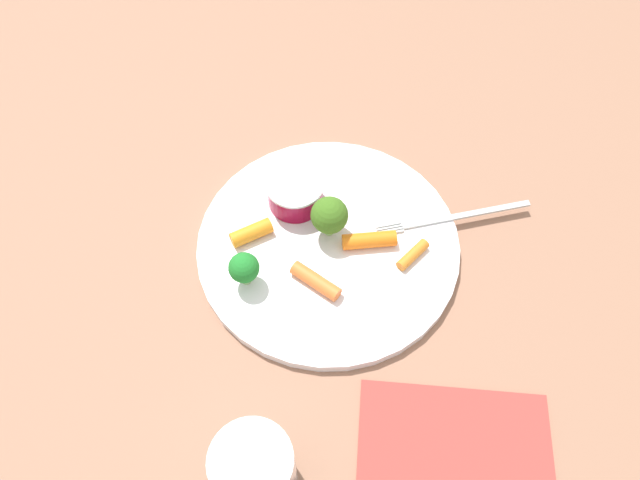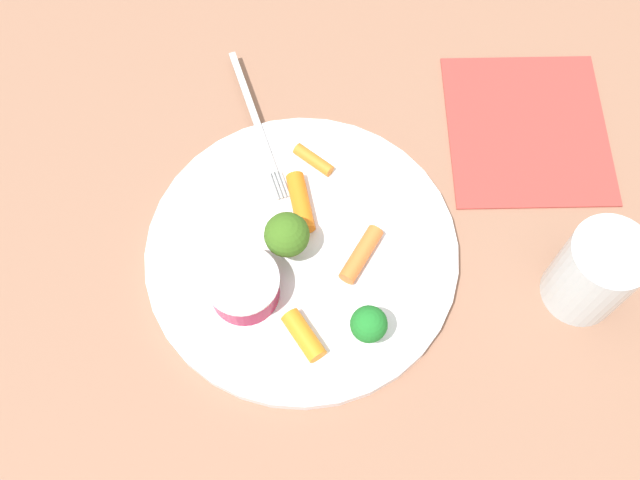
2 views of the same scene
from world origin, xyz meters
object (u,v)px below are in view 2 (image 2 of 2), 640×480
Objects in this scene: fork at (258,125)px; carrot_stick_2 at (361,254)px; carrot_stick_0 at (301,336)px; plate at (302,252)px; broccoli_floret_0 at (287,234)px; carrot_stick_3 at (304,202)px; napkin at (527,129)px; sauce_cup at (244,286)px; drinking_glass at (594,273)px; carrot_stick_1 at (313,160)px; broccoli_floret_1 at (369,324)px.

carrot_stick_2 is at bearing 33.06° from fork.
fork is (-0.21, -0.04, -0.01)m from carrot_stick_0.
plate is 0.04m from broccoli_floret_0.
carrot_stick_2 is 0.17m from fork.
napkin is (-0.08, 0.22, -0.02)m from carrot_stick_3.
carrot_stick_3 is (-0.04, 0.02, -0.02)m from broccoli_floret_0.
carrot_stick_3 is at bearing 175.25° from plate.
sauce_cup is 0.70× the size of drinking_glass.
broccoli_floret_0 is at bearing -95.68° from plate.
carrot_stick_3 reaches higher than carrot_stick_1.
carrot_stick_3 is at bearing -11.56° from carrot_stick_1.
broccoli_floret_0 is at bearing -61.88° from napkin.
sauce_cup reaches higher than carrot_stick_2.
carrot_stick_2 is 0.32× the size of fork.
carrot_stick_1 is at bearing 164.14° from broccoli_floret_0.
carrot_stick_3 is (-0.08, 0.05, -0.01)m from sauce_cup.
sauce_cup reaches higher than plate.
carrot_stick_3 is (-0.12, 0.01, 0.00)m from carrot_stick_0.
broccoli_floret_1 is 0.23m from fork.
carrot_stick_1 is (-0.17, 0.01, -0.00)m from carrot_stick_0.
plate is 5.08× the size of carrot_stick_2.
fork is 0.26m from napkin.
carrot_stick_0 is (0.08, -0.00, 0.01)m from plate.
plate is 0.10m from broccoli_floret_1.
broccoli_floret_0 is 0.92× the size of carrot_stick_3.
broccoli_floret_1 is 0.07m from carrot_stick_2.
drinking_glass is at bearing 58.28° from fork.
carrot_stick_2 is at bearing 21.71° from carrot_stick_1.
sauce_cup is 0.06m from broccoli_floret_0.
carrot_stick_0 reaches higher than carrot_stick_1.
drinking_glass reaches higher than napkin.
fork is at bearing -121.72° from drinking_glass.
broccoli_floret_1 is at bearing 23.74° from fork.
broccoli_floret_1 is at bearing 1.04° from carrot_stick_2.
broccoli_floret_1 is (0.04, 0.10, 0.01)m from sauce_cup.
carrot_stick_0 is 0.12m from carrot_stick_3.
drinking_glass reaches higher than carrot_stick_0.
carrot_stick_1 is (-0.17, -0.04, -0.02)m from broccoli_floret_1.
carrot_stick_0 is 1.10× the size of carrot_stick_1.
carrot_stick_1 is at bearing -119.84° from drinking_glass.
plate is at bearing 178.54° from carrot_stick_0.
plate is 1.61× the size of napkin.
carrot_stick_1 is 0.24× the size of fork.
napkin is at bearing 128.51° from carrot_stick_2.
carrot_stick_0 is 0.50× the size of drinking_glass.
carrot_stick_2 reaches higher than plate.
drinking_glass is at bearing 101.06° from broccoli_floret_1.
napkin is at bearing 118.12° from broccoli_floret_0.
fork is at bearing -129.06° from carrot_stick_1.
napkin is (0.00, 0.26, -0.01)m from fork.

